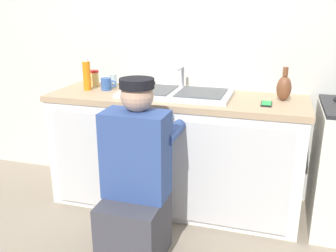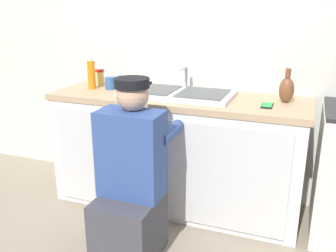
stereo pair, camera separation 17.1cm
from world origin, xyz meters
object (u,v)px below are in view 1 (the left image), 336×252
at_px(plumber_person, 136,187).
at_px(coffee_mug, 107,84).
at_px(vase_decorative, 284,88).
at_px(sink_double_basin, 176,93).
at_px(condiment_jar, 94,78).
at_px(water_glass, 113,80).
at_px(soap_bottle_orange, 87,76).
at_px(cell_phone, 266,104).

distance_m(plumber_person, coffee_mug, 0.99).
distance_m(vase_decorative, coffee_mug, 1.31).
distance_m(sink_double_basin, coffee_mug, 0.56).
distance_m(condiment_jar, coffee_mug, 0.20).
distance_m(plumber_person, condiment_jar, 1.17).
relative_size(sink_double_basin, water_glass, 8.00).
height_order(sink_double_basin, plumber_person, plumber_person).
height_order(soap_bottle_orange, water_glass, soap_bottle_orange).
bearing_deg(plumber_person, cell_phone, 41.69).
height_order(sink_double_basin, cell_phone, sink_double_basin).
bearing_deg(condiment_jar, soap_bottle_orange, -83.25).
relative_size(soap_bottle_orange, condiment_jar, 1.95).
distance_m(soap_bottle_orange, condiment_jar, 0.16).
bearing_deg(plumber_person, soap_bottle_orange, 133.98).
bearing_deg(water_glass, vase_decorative, -3.60).
height_order(cell_phone, coffee_mug, coffee_mug).
xyz_separation_m(cell_phone, vase_decorative, (0.10, 0.15, 0.08)).
bearing_deg(cell_phone, water_glass, 169.15).
bearing_deg(sink_double_basin, coffee_mug, 178.14).
distance_m(water_glass, vase_decorative, 1.32).
bearing_deg(plumber_person, vase_decorative, 43.94).
relative_size(soap_bottle_orange, cell_phone, 1.79).
xyz_separation_m(sink_double_basin, water_glass, (-0.57, 0.15, 0.03)).
bearing_deg(cell_phone, plumber_person, -138.31).
distance_m(condiment_jar, water_glass, 0.16).
bearing_deg(soap_bottle_orange, coffee_mug, 16.30).
bearing_deg(coffee_mug, plumber_person, -54.58).
bearing_deg(condiment_jar, sink_double_basin, -10.32).
bearing_deg(soap_bottle_orange, cell_phone, -2.46).
bearing_deg(coffee_mug, cell_phone, -4.71).
bearing_deg(condiment_jar, plumber_person, -51.08).
bearing_deg(condiment_jar, cell_phone, -8.84).
relative_size(condiment_jar, coffee_mug, 1.02).
xyz_separation_m(sink_double_basin, plumber_person, (-0.05, -0.70, -0.43)).
xyz_separation_m(sink_double_basin, soap_bottle_orange, (-0.71, -0.02, 0.09)).
bearing_deg(water_glass, sink_double_basin, -14.92).
distance_m(condiment_jar, cell_phone, 1.39).
distance_m(soap_bottle_orange, coffee_mug, 0.16).
height_order(condiment_jar, water_glass, condiment_jar).
height_order(water_glass, vase_decorative, vase_decorative).
bearing_deg(vase_decorative, cell_phone, -124.47).
distance_m(sink_double_basin, soap_bottle_orange, 0.71).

